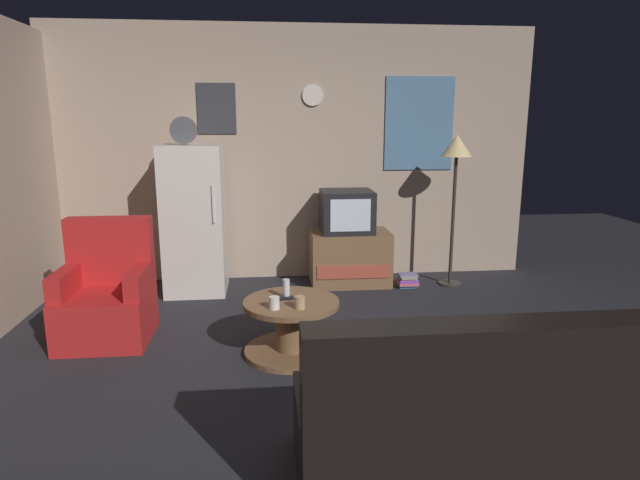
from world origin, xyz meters
The scene contains 14 objects.
ground_plane centered at (0.00, 0.00, 0.00)m, with size 12.00×12.00×0.00m, color #232328.
wall_with_art centered at (0.01, 2.45, 1.36)m, with size 5.20×0.12×2.72m.
fridge centered at (-1.05, 1.96, 0.75)m, with size 0.60×0.62×1.77m.
tv_stand centered at (0.56, 2.06, 0.29)m, with size 0.84×0.53×0.57m.
crt_tv centered at (0.52, 2.06, 0.79)m, with size 0.54×0.51×0.44m.
standing_lamp centered at (1.63, 1.92, 1.36)m, with size 0.32×0.32×1.59m.
coffee_table centered at (-0.15, 0.31, 0.21)m, with size 0.72×0.72×0.42m.
wine_glass centered at (-0.19, 0.37, 0.50)m, with size 0.05×0.05×0.15m, color silver.
mug_ceramic_white centered at (-0.28, 0.14, 0.47)m, with size 0.08×0.08×0.09m, color silver.
mug_ceramic_tan centered at (-0.10, 0.14, 0.47)m, with size 0.08×0.08×0.09m, color tan.
remote_control centered at (-0.21, 0.34, 0.43)m, with size 0.15×0.04×0.02m, color black.
armchair centered at (-1.62, 0.78, 0.34)m, with size 0.68×0.68×0.96m.
couch centered at (0.65, -1.27, 0.31)m, with size 1.70×0.80×0.92m.
book_stack centered at (1.16, 1.87, 0.07)m, with size 0.21×0.17×0.15m.
Camera 1 is at (-0.32, -3.55, 1.75)m, focal length 30.58 mm.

